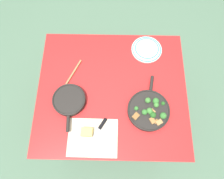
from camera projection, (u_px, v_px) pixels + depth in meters
name	position (u px, v px, depth m)	size (l,w,h in m)	color
ground_plane	(112.00, 113.00, 2.20)	(14.00, 14.00, 0.00)	#51755B
dining_table_red	(112.00, 94.00, 1.58)	(1.12, 1.00, 0.74)	red
skillet_broccoli	(149.00, 110.00, 1.42)	(0.30, 0.42, 0.08)	black
skillet_eggs	(69.00, 100.00, 1.45)	(0.24, 0.35, 0.05)	black
wooden_spoon	(66.00, 84.00, 1.51)	(0.18, 0.34, 0.02)	#A87A4C
parchment_sheet	(93.00, 137.00, 1.38)	(0.35, 0.27, 0.00)	beige
grater_knife	(100.00, 128.00, 1.39)	(0.14, 0.21, 0.02)	silver
cheese_block	(87.00, 132.00, 1.37)	(0.08, 0.06, 0.05)	#E0C15B
dinner_plate_stack	(147.00, 49.00, 1.61)	(0.25, 0.25, 0.03)	silver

